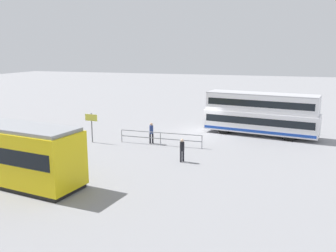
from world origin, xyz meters
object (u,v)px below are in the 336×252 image
(pedestrian_near_railing, at_px, (151,132))
(pedestrian_crossing, at_px, (182,149))
(info_sign, at_px, (91,122))
(double_decker_bus, at_px, (261,114))

(pedestrian_near_railing, relative_size, pedestrian_crossing, 1.07)
(info_sign, bearing_deg, pedestrian_near_railing, -166.70)
(pedestrian_near_railing, bearing_deg, info_sign, 13.30)
(double_decker_bus, height_order, pedestrian_crossing, double_decker_bus)
(info_sign, bearing_deg, pedestrian_crossing, 161.43)
(double_decker_bus, distance_m, pedestrian_crossing, 10.99)
(pedestrian_crossing, height_order, info_sign, info_sign)
(pedestrian_near_railing, xyz_separation_m, pedestrian_crossing, (-3.77, 4.08, -0.07))
(double_decker_bus, xyz_separation_m, info_sign, (13.37, 6.97, -0.23))
(pedestrian_crossing, distance_m, info_sign, 9.20)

